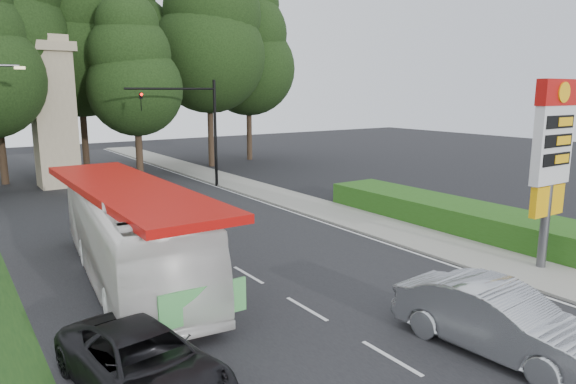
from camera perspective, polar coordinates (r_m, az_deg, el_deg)
ground at (r=13.13m, az=13.03°, el=-18.50°), size 120.00×120.00×0.00m
road_surface at (r=22.33m, az=-10.25°, el=-5.78°), size 14.00×80.00×0.02m
sidewalk_right at (r=26.76m, az=6.59°, el=-2.73°), size 3.00×80.00×0.12m
hedge at (r=26.08m, az=17.42°, el=-2.32°), size 3.00×14.00×1.20m
gas_station_pylon at (r=20.29m, az=27.31°, el=4.28°), size 2.10×0.45×6.85m
traffic_signal_mast at (r=34.70m, az=-10.09°, el=8.04°), size 6.10×0.35×7.20m
monument at (r=38.19m, az=-24.62°, el=8.13°), size 3.00×3.00×10.05m
tree_center_right at (r=43.90m, az=-22.45°, el=16.30°), size 9.24×9.24×18.15m
tree_east_near at (r=47.03m, az=-16.71°, el=14.62°), size 8.12×8.12×15.95m
tree_east_mid at (r=45.33m, az=-8.90°, el=17.22°), size 9.52×9.52×18.70m
tree_far_east at (r=49.33m, az=-4.46°, el=15.64°), size 8.68×8.68×17.05m
tree_monument_right at (r=39.04m, az=-16.68°, el=12.98°), size 6.72×6.72×13.20m
transit_bus at (r=18.43m, az=-17.15°, el=-4.37°), size 4.07×12.20×3.33m
sedan_silver at (r=14.12m, az=22.33°, el=-12.97°), size 2.32×5.41×1.73m
suv_charcoal at (r=12.02m, az=-15.77°, el=-17.80°), size 2.96×5.30×1.40m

